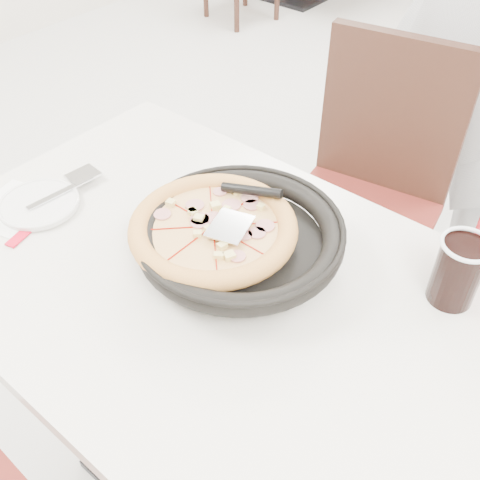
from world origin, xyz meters
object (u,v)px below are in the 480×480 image
Objects in this scene: cola_glass at (457,273)px; pizza_pan at (240,243)px; main_table at (214,380)px; side_plate at (39,204)px; pizza at (213,234)px; chair_far at (357,214)px.

pizza_pan is at bearing -155.18° from cola_glass.
side_plate reaches higher than main_table.
pizza_pan is 2.54× the size of cola_glass.
cola_glass is at bearing 25.84° from pizza.
side_plate is 1.34× the size of cola_glass.
main_table is 0.66m from chair_far.
cola_glass is (0.82, 0.33, 0.06)m from side_plate.
pizza_pan is 1.89× the size of side_plate.
pizza is at bearing 116.13° from main_table.
cola_glass is (0.37, 0.17, 0.02)m from pizza_pan.
pizza is (-0.01, -0.61, 0.34)m from chair_far.
main_table is 0.42m from pizza_pan.
pizza_pan is 0.48m from side_plate.
main_table is at bearing 80.67° from chair_far.
pizza_pan is at bearing 83.12° from chair_far.
side_plate is (-0.42, -0.75, 0.28)m from chair_far.
main_table is 0.44m from pizza.
chair_far is 0.67m from pizza_pan.
cola_glass is at bearing 22.08° from side_plate.
main_table is at bearing 12.32° from side_plate.
chair_far is 0.90m from side_plate.
cola_glass is (0.40, -0.41, 0.34)m from chair_far.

